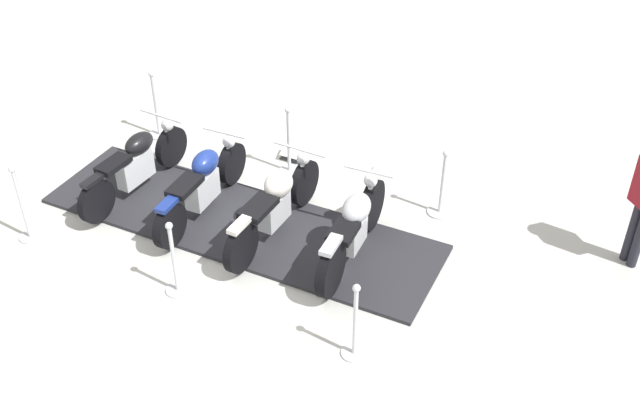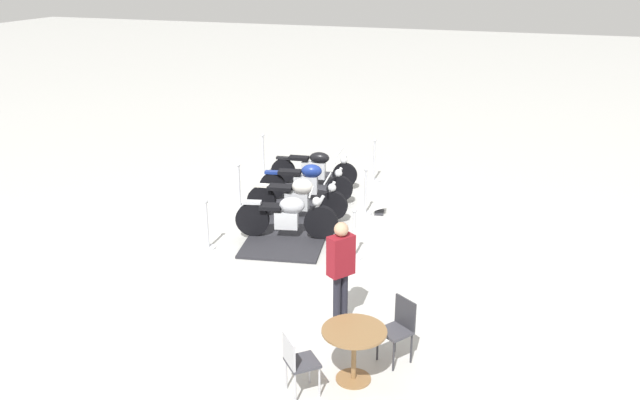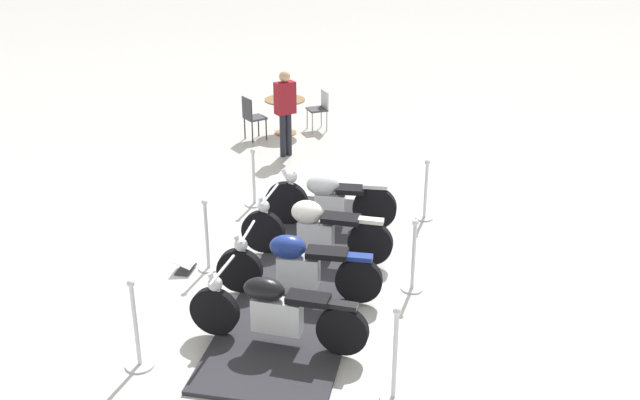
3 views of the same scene
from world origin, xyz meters
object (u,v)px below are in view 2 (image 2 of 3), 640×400
object	(u,v)px
stanchion_left_mid	(239,192)
cafe_table	(354,342)
motorcycle_navy	(307,182)
bystander_person	(341,265)
stanchion_left_rear	(263,161)
stanchion_right_rear	(374,168)
stanchion_right_front	(354,243)
cafe_chair_near_table	(399,326)
stanchion_left_front	(207,231)
info_placard	(379,210)
cafe_chair_across_table	(298,360)
motorcycle_cream	(298,197)
motorcycle_chrome	(288,215)
stanchion_right_mid	(365,198)
motorcycle_black	(315,167)

from	to	relation	value
stanchion_left_mid	cafe_table	distance (m)	7.11
motorcycle_navy	bystander_person	world-z (taller)	bystander_person
stanchion_left_rear	stanchion_right_rear	size ratio (longest dim) A/B	1.01
stanchion_right_front	cafe_chair_near_table	bearing A→B (deg)	116.66
stanchion_left_front	cafe_table	xyz separation A→B (m)	(-3.96, 3.28, 0.24)
cafe_table	stanchion_right_front	bearing A→B (deg)	-73.95
motorcycle_navy	stanchion_left_rear	size ratio (longest dim) A/B	1.93
cafe_table	info_placard	bearing A→B (deg)	-79.16
motorcycle_navy	cafe_chair_near_table	bearing A→B (deg)	-70.38
cafe_chair_near_table	cafe_chair_across_table	world-z (taller)	cafe_chair_near_table
stanchion_left_mid	cafe_table	bearing A→B (deg)	127.90
bystander_person	motorcycle_cream	bearing A→B (deg)	-25.71
stanchion_left_rear	stanchion_left_mid	xyz separation A→B (m)	(-0.40, 2.32, -0.04)
motorcycle_chrome	cafe_table	xyz separation A→B (m)	(-2.61, 4.21, 0.07)
stanchion_right_mid	stanchion_right_front	bearing A→B (deg)	99.81
motorcycle_cream	cafe_table	distance (m)	6.00
cafe_chair_across_table	bystander_person	distance (m)	1.94
stanchion_left_rear	stanchion_right_mid	bearing A→B (deg)	150.88
cafe_chair_near_table	cafe_table	bearing A→B (deg)	0.00
cafe_table	cafe_chair_across_table	bearing A→B (deg)	41.91
stanchion_right_rear	bystander_person	distance (m)	7.26
stanchion_left_mid	stanchion_left_front	world-z (taller)	stanchion_left_mid
motorcycle_navy	info_placard	distance (m)	1.85
motorcycle_navy	info_placard	bearing A→B (deg)	-16.38
motorcycle_navy	cafe_chair_across_table	distance (m)	7.35
stanchion_left_rear	cafe_table	distance (m)	9.25
stanchion_left_rear	cafe_table	xyz separation A→B (m)	(-4.77, 7.93, 0.19)
motorcycle_navy	stanchion_left_rear	xyz separation A→B (m)	(1.77, -1.52, -0.10)
cafe_chair_across_table	motorcycle_cream	bearing A→B (deg)	68.61
stanchion_right_mid	stanchion_left_front	xyz separation A→B (m)	(2.47, 2.82, -0.02)
stanchion_right_mid	stanchion_right_rear	world-z (taller)	stanchion_right_rear
motorcycle_cream	motorcycle_navy	bearing A→B (deg)	92.36
stanchion_right_mid	stanchion_left_mid	bearing A→B (deg)	9.81
stanchion_right_mid	bystander_person	bearing A→B (deg)	100.55
stanchion_right_rear	stanchion_left_mid	world-z (taller)	stanchion_right_rear
stanchion_right_rear	cafe_chair_across_table	xyz separation A→B (m)	(-1.28, 8.97, 0.17)
motorcycle_navy	motorcycle_black	bearing A→B (deg)	87.87
stanchion_left_rear	cafe_chair_near_table	size ratio (longest dim) A/B	1.20
motorcycle_chrome	motorcycle_navy	xyz separation A→B (m)	(0.38, -2.20, -0.02)
motorcycle_black	stanchion_left_mid	distance (m)	2.25
cafe_chair_across_table	cafe_table	bearing A→B (deg)	-0.00
motorcycle_navy	info_placard	xyz separation A→B (m)	(-1.80, 0.15, -0.43)
stanchion_left_rear	motorcycle_chrome	bearing A→B (deg)	120.07
stanchion_left_rear	bystander_person	bearing A→B (deg)	122.23
motorcycle_black	motorcycle_chrome	bearing A→B (deg)	-86.44
motorcycle_cream	stanchion_left_rear	world-z (taller)	stanchion_left_rear
motorcycle_black	bystander_person	xyz separation A→B (m)	(-2.58, 6.19, 0.54)
info_placard	motorcycle_black	bearing A→B (deg)	-132.10
motorcycle_black	stanchion_right_mid	world-z (taller)	stanchion_right_mid
stanchion_right_front	bystander_person	world-z (taller)	bystander_person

